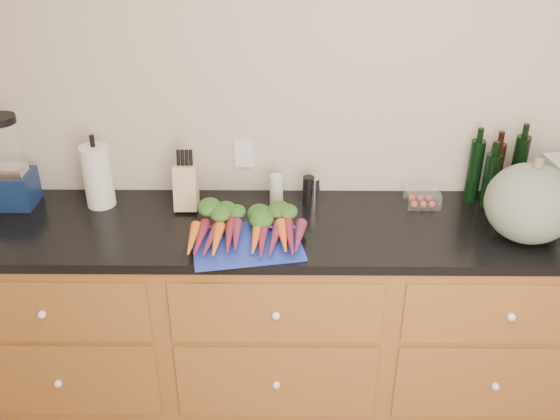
{
  "coord_description": "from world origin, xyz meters",
  "views": [
    {
      "loc": [
        -0.42,
        -0.91,
        2.23
      ],
      "look_at": [
        -0.44,
        1.2,
        1.06
      ],
      "focal_mm": 40.0,
      "sensor_mm": 36.0,
      "label": 1
    }
  ],
  "objects_px": {
    "cutting_board": "(247,243)",
    "paper_towel": "(98,176)",
    "carrots": "(247,230)",
    "blender_appliance": "(10,167)",
    "knife_block": "(186,187)",
    "squash": "(530,203)",
    "tomato_box": "(422,198)"
  },
  "relations": [
    {
      "from": "cutting_board",
      "to": "blender_appliance",
      "type": "distance_m",
      "value": 1.07
    },
    {
      "from": "cutting_board",
      "to": "squash",
      "type": "xyz_separation_m",
      "value": [
        1.09,
        0.06,
        0.15
      ]
    },
    {
      "from": "knife_block",
      "to": "squash",
      "type": "bearing_deg",
      "value": -10.0
    },
    {
      "from": "knife_block",
      "to": "tomato_box",
      "type": "relative_size",
      "value": 1.36
    },
    {
      "from": "carrots",
      "to": "paper_towel",
      "type": "distance_m",
      "value": 0.71
    },
    {
      "from": "cutting_board",
      "to": "knife_block",
      "type": "bearing_deg",
      "value": 132.01
    },
    {
      "from": "cutting_board",
      "to": "squash",
      "type": "relative_size",
      "value": 1.22
    },
    {
      "from": "paper_towel",
      "to": "carrots",
      "type": "bearing_deg",
      "value": -23.13
    },
    {
      "from": "blender_appliance",
      "to": "paper_towel",
      "type": "distance_m",
      "value": 0.37
    },
    {
      "from": "cutting_board",
      "to": "carrots",
      "type": "height_order",
      "value": "carrots"
    },
    {
      "from": "knife_block",
      "to": "carrots",
      "type": "bearing_deg",
      "value": -43.42
    },
    {
      "from": "squash",
      "to": "paper_towel",
      "type": "bearing_deg",
      "value": 171.48
    },
    {
      "from": "blender_appliance",
      "to": "paper_towel",
      "type": "relative_size",
      "value": 1.48
    },
    {
      "from": "carrots",
      "to": "cutting_board",
      "type": "bearing_deg",
      "value": -90.0
    },
    {
      "from": "blender_appliance",
      "to": "paper_towel",
      "type": "height_order",
      "value": "blender_appliance"
    },
    {
      "from": "tomato_box",
      "to": "squash",
      "type": "bearing_deg",
      "value": -37.81
    },
    {
      "from": "paper_towel",
      "to": "tomato_box",
      "type": "relative_size",
      "value": 1.93
    },
    {
      "from": "carrots",
      "to": "squash",
      "type": "relative_size",
      "value": 1.34
    },
    {
      "from": "tomato_box",
      "to": "carrots",
      "type": "bearing_deg",
      "value": -158.94
    },
    {
      "from": "knife_block",
      "to": "paper_towel",
      "type": "bearing_deg",
      "value": 176.95
    },
    {
      "from": "carrots",
      "to": "tomato_box",
      "type": "xyz_separation_m",
      "value": [
        0.74,
        0.29,
        -0.01
      ]
    },
    {
      "from": "paper_towel",
      "to": "squash",
      "type": "bearing_deg",
      "value": -8.52
    },
    {
      "from": "carrots",
      "to": "blender_appliance",
      "type": "distance_m",
      "value": 1.05
    },
    {
      "from": "cutting_board",
      "to": "squash",
      "type": "height_order",
      "value": "squash"
    },
    {
      "from": "carrots",
      "to": "knife_block",
      "type": "distance_m",
      "value": 0.38
    },
    {
      "from": "cutting_board",
      "to": "tomato_box",
      "type": "relative_size",
      "value": 2.96
    },
    {
      "from": "cutting_board",
      "to": "paper_towel",
      "type": "distance_m",
      "value": 0.73
    },
    {
      "from": "knife_block",
      "to": "cutting_board",
      "type": "bearing_deg",
      "value": -47.99
    },
    {
      "from": "carrots",
      "to": "tomato_box",
      "type": "bearing_deg",
      "value": 21.06
    },
    {
      "from": "blender_appliance",
      "to": "knife_block",
      "type": "height_order",
      "value": "blender_appliance"
    },
    {
      "from": "blender_appliance",
      "to": "knife_block",
      "type": "xyz_separation_m",
      "value": [
        0.74,
        -0.02,
        -0.08
      ]
    },
    {
      "from": "paper_towel",
      "to": "tomato_box",
      "type": "xyz_separation_m",
      "value": [
        1.39,
        0.01,
        -0.1
      ]
    }
  ]
}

